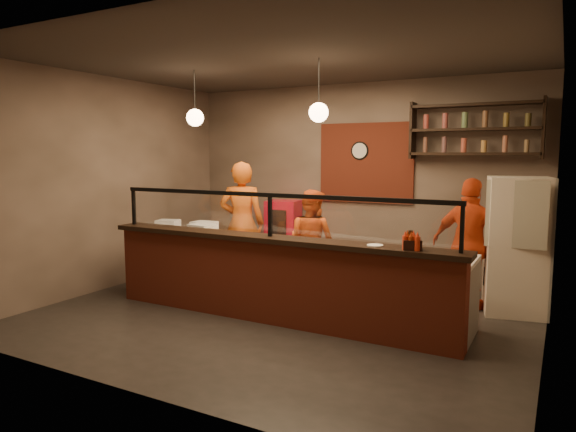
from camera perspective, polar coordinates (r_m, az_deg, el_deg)
The scene contains 29 objects.
floor at distance 6.69m, azimuth -0.64°, elevation -10.90°, with size 6.00×6.00×0.00m, color black.
ceiling at distance 6.48m, azimuth -0.68°, elevation 17.16°, with size 6.00×6.00×0.00m, color #38312B.
wall_back at distance 8.66m, azimuth 7.42°, elevation 3.90°, with size 6.00×6.00×0.00m, color #7C675B.
wall_left at distance 8.27m, azimuth -19.18°, elevation 3.43°, with size 5.00×5.00×0.00m, color #7C675B.
wall_right at distance 5.59m, azimuth 27.33°, elevation 1.55°, with size 5.00×5.00×0.00m, color #7C675B.
wall_front at distance 4.38m, azimuth -16.74°, elevation 0.75°, with size 6.00×6.00×0.00m, color #7C675B.
brick_patch at distance 8.55m, azimuth 8.64°, elevation 5.85°, with size 1.60×0.04×1.30m, color maroon.
service_counter at distance 6.31m, azimuth -1.98°, elevation -7.30°, with size 4.60×0.25×1.00m, color maroon.
counter_ledge at distance 6.20m, azimuth -2.00°, elevation -2.54°, with size 4.70×0.37×0.06m, color black.
worktop_cabinet at distance 6.75m, azimuth 0.19°, elevation -7.00°, with size 4.60×0.75×0.85m, color gray.
worktop at distance 6.65m, azimuth 0.19°, elevation -3.24°, with size 4.60×0.75×0.05m, color silver.
sneeze_guard at distance 6.15m, azimuth -2.01°, elevation 0.59°, with size 4.50×0.05×0.52m.
wall_shelving at distance 7.99m, azimuth 20.02°, elevation 9.03°, with size 1.84×0.28×0.85m.
wall_clock at distance 8.57m, azimuth 8.00°, elevation 7.20°, with size 0.30×0.30×0.04m, color black.
pendant_left at distance 7.39m, azimuth -10.29°, elevation 10.72°, with size 0.24×0.24×0.77m.
pendant_right at distance 6.39m, azimuth 3.42°, elevation 11.43°, with size 0.24×0.24×0.77m.
cook_left at distance 8.08m, azimuth -5.14°, elevation -0.80°, with size 0.70×0.46×1.93m, color #DB5D14.
cook_mid at distance 7.54m, azimuth 2.63°, elevation -2.86°, with size 0.75×0.58×1.53m, color #DE4F14.
cook_right at distance 7.15m, azimuth 19.62°, elevation -2.97°, with size 1.02×0.42×1.74m, color red.
fridge at distance 7.19m, azimuth 24.08°, elevation -3.04°, with size 0.73×0.68×1.76m, color silver.
red_cooler at distance 8.94m, azimuth -0.52°, elevation -2.25°, with size 0.53×0.49×1.25m, color red.
pizza_dough at distance 6.46m, azimuth 2.53°, elevation -3.27°, with size 0.53×0.53×0.01m, color #F3EECE.
prep_tub_a at distance 7.96m, azimuth -13.19°, elevation -0.99°, with size 0.32×0.25×0.16m, color white.
prep_tub_b at distance 7.59m, azimuth -9.30°, elevation -1.24°, with size 0.33×0.27×0.17m, color silver.
prep_tub_c at distance 7.29m, azimuth -9.48°, elevation -1.56°, with size 0.34×0.27×0.17m, color white.
rolling_pin at distance 7.06m, azimuth -6.84°, elevation -2.27°, with size 0.05×0.05×0.32m, color yellow.
condiment_caddy at distance 5.48m, azimuth 13.63°, elevation -3.11°, with size 0.19×0.15×0.11m, color black.
pepper_mill at distance 5.53m, azimuth 13.45°, elevation -2.55°, with size 0.04×0.04×0.19m, color black.
small_plate at distance 5.63m, azimuth 9.65°, elevation -3.23°, with size 0.18×0.18×0.01m, color white.
Camera 1 is at (3.09, -5.57, 2.05)m, focal length 32.00 mm.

